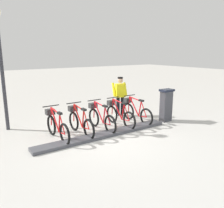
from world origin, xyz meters
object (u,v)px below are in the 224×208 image
bike_docked_2 (100,118)px  worker_near_rack (120,95)px  bike_docked_4 (57,126)px  lamp_post (0,53)px  payment_kiosk (166,105)px  bike_docked_3 (80,122)px  bike_docked_0 (136,111)px  bike_docked_1 (119,114)px

bike_docked_2 → worker_near_rack: worker_near_rack is taller
bike_docked_4 → lamp_post: (1.84, 1.12, 2.24)m
payment_kiosk → bike_docked_3: 3.52m
bike_docked_0 → bike_docked_4: (0.00, 3.22, 0.00)m
bike_docked_4 → worker_near_rack: bearing=-71.5°
worker_near_rack → lamp_post: size_ratio=0.41×
bike_docked_0 → bike_docked_2: bearing=90.0°
bike_docked_3 → bike_docked_4: same height
bike_docked_0 → bike_docked_2: (0.00, 1.61, 0.00)m
bike_docked_3 → bike_docked_4: (0.00, 0.80, 0.00)m
payment_kiosk → bike_docked_4: (0.57, 4.27, -0.24)m
bike_docked_4 → worker_near_rack: 3.47m
bike_docked_2 → bike_docked_4: same height
payment_kiosk → lamp_post: size_ratio=0.31×
bike_docked_1 → worker_near_rack: bearing=-37.7°
bike_docked_3 → worker_near_rack: size_ratio=1.04×
bike_docked_2 → bike_docked_0: bearing=-90.0°
bike_docked_1 → bike_docked_2: 0.80m
bike_docked_2 → lamp_post: size_ratio=0.42×
bike_docked_0 → payment_kiosk: bearing=-118.4°
bike_docked_0 → lamp_post: size_ratio=0.42×
bike_docked_3 → bike_docked_1: bearing=-90.0°
payment_kiosk → worker_near_rack: size_ratio=0.77×
bike_docked_2 → bike_docked_3: 0.80m
bike_docked_4 → payment_kiosk: bearing=-97.6°
bike_docked_2 → bike_docked_4: size_ratio=1.00×
bike_docked_3 → bike_docked_4: 0.80m
bike_docked_4 → lamp_post: size_ratio=0.42×
worker_near_rack → bike_docked_4: bearing=108.5°
bike_docked_1 → bike_docked_3: bearing=90.0°
payment_kiosk → bike_docked_2: bearing=77.9°
bike_docked_1 → worker_near_rack: size_ratio=1.04×
bike_docked_0 → bike_docked_1: size_ratio=1.00×
worker_near_rack → lamp_post: 4.77m
bike_docked_1 → lamp_post: bearing=62.4°
bike_docked_2 → bike_docked_4: 1.61m
bike_docked_2 → bike_docked_4: bearing=90.0°
bike_docked_1 → bike_docked_4: bearing=90.0°
bike_docked_0 → worker_near_rack: worker_near_rack is taller
bike_docked_4 → lamp_post: bearing=31.2°
bike_docked_0 → bike_docked_3: (0.00, 2.41, 0.00)m
bike_docked_4 → bike_docked_3: bearing=-90.0°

